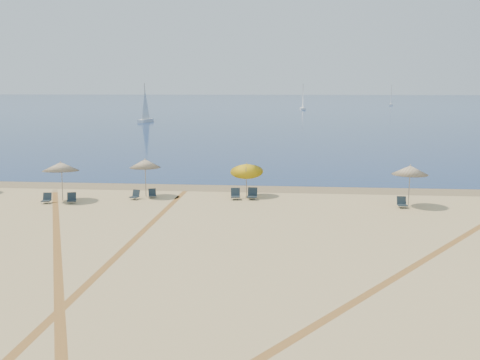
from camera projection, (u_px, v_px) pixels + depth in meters
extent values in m
plane|color=tan|center=(175.00, 349.00, 15.00)|extent=(160.00, 160.00, 0.00)
plane|color=#0C2151|center=(283.00, 102.00, 235.65)|extent=(500.00, 500.00, 0.00)
plane|color=olive|center=(245.00, 188.00, 38.53)|extent=(500.00, 500.00, 0.00)
cylinder|color=gray|center=(62.00, 182.00, 34.24)|extent=(0.05, 0.17, 2.36)
cone|color=#FFEDCE|center=(61.00, 166.00, 34.00)|extent=(2.29, 2.31, 0.67)
sphere|color=gray|center=(61.00, 162.00, 33.95)|extent=(0.08, 0.08, 0.08)
cylinder|color=gray|center=(146.00, 179.00, 35.47)|extent=(0.05, 0.05, 2.37)
cone|color=#FFEDCE|center=(145.00, 163.00, 35.29)|extent=(2.04, 2.04, 0.55)
sphere|color=gray|center=(145.00, 159.00, 35.24)|extent=(0.08, 0.08, 0.08)
cylinder|color=gray|center=(246.00, 182.00, 35.28)|extent=(0.05, 0.71, 2.08)
cone|color=gold|center=(247.00, 168.00, 35.41)|extent=(2.18, 2.25, 1.19)
sphere|color=gray|center=(247.00, 163.00, 35.36)|extent=(0.08, 0.08, 0.08)
cylinder|color=gray|center=(409.00, 187.00, 32.60)|extent=(0.05, 0.05, 2.39)
cone|color=#FFEDCE|center=(410.00, 170.00, 32.42)|extent=(2.17, 2.17, 0.55)
sphere|color=gray|center=(410.00, 165.00, 32.36)|extent=(0.08, 0.08, 0.08)
cube|color=black|center=(46.00, 201.00, 33.52)|extent=(0.59, 0.59, 0.05)
cube|color=black|center=(47.00, 196.00, 33.74)|extent=(0.55, 0.25, 0.47)
cylinder|color=#A5A5AD|center=(42.00, 203.00, 33.34)|extent=(0.02, 0.02, 0.17)
cylinder|color=#A5A5AD|center=(48.00, 203.00, 33.35)|extent=(0.02, 0.02, 0.17)
cube|color=black|center=(72.00, 201.00, 33.52)|extent=(0.69, 0.69, 0.05)
cube|color=black|center=(72.00, 196.00, 33.74)|extent=(0.58, 0.36, 0.48)
cylinder|color=#A5A5AD|center=(67.00, 203.00, 33.29)|extent=(0.02, 0.02, 0.18)
cylinder|color=#A5A5AD|center=(74.00, 202.00, 33.40)|extent=(0.02, 0.02, 0.18)
cube|color=black|center=(134.00, 197.00, 34.68)|extent=(0.63, 0.63, 0.05)
cube|color=black|center=(136.00, 193.00, 34.87)|extent=(0.53, 0.32, 0.45)
cylinder|color=#A5A5AD|center=(131.00, 199.00, 34.59)|extent=(0.02, 0.02, 0.16)
cylinder|color=#A5A5AD|center=(136.00, 199.00, 34.44)|extent=(0.02, 0.02, 0.16)
cube|color=black|center=(153.00, 196.00, 35.15)|extent=(0.62, 0.62, 0.04)
cube|color=black|center=(152.00, 192.00, 35.34)|extent=(0.52, 0.33, 0.43)
cylinder|color=#A5A5AD|center=(149.00, 197.00, 34.94)|extent=(0.02, 0.02, 0.16)
cylinder|color=#A5A5AD|center=(155.00, 197.00, 35.03)|extent=(0.02, 0.02, 0.16)
cube|color=black|center=(235.00, 197.00, 34.65)|extent=(0.66, 0.66, 0.05)
cube|color=black|center=(235.00, 192.00, 34.89)|extent=(0.62, 0.29, 0.53)
cylinder|color=#A5A5AD|center=(231.00, 199.00, 34.45)|extent=(0.03, 0.03, 0.19)
cylinder|color=#A5A5AD|center=(239.00, 199.00, 34.46)|extent=(0.03, 0.03, 0.19)
cube|color=black|center=(252.00, 197.00, 34.64)|extent=(0.63, 0.63, 0.06)
cube|color=black|center=(253.00, 192.00, 34.89)|extent=(0.62, 0.24, 0.55)
cylinder|color=#A5A5AD|center=(248.00, 199.00, 34.47)|extent=(0.03, 0.03, 0.20)
cylinder|color=#A5A5AD|center=(256.00, 199.00, 34.41)|extent=(0.03, 0.03, 0.20)
cube|color=black|center=(402.00, 205.00, 32.26)|extent=(0.57, 0.57, 0.05)
cube|color=black|center=(401.00, 200.00, 32.48)|extent=(0.56, 0.22, 0.49)
cylinder|color=#A5A5AD|center=(399.00, 207.00, 32.09)|extent=(0.02, 0.02, 0.18)
cylinder|color=#A5A5AD|center=(407.00, 207.00, 32.07)|extent=(0.02, 0.02, 0.18)
cube|color=white|center=(146.00, 121.00, 108.58)|extent=(2.08, 5.36, 0.57)
cylinder|color=gray|center=(145.00, 102.00, 107.94)|extent=(0.11, 0.11, 7.60)
cube|color=white|center=(391.00, 105.00, 199.95)|extent=(2.22, 5.23, 0.55)
cylinder|color=gray|center=(391.00, 95.00, 199.33)|extent=(0.11, 0.11, 7.39)
cube|color=white|center=(303.00, 109.00, 164.55)|extent=(1.73, 5.39, 0.58)
cylinder|color=gray|center=(303.00, 96.00, 163.90)|extent=(0.12, 0.12, 7.71)
plane|color=tan|center=(133.00, 241.00, 25.49)|extent=(28.30, 28.30, 0.00)
plane|color=tan|center=(140.00, 234.00, 26.57)|extent=(28.30, 28.30, 0.00)
plane|color=tan|center=(370.00, 293.00, 19.06)|extent=(39.09, 39.09, 0.00)
plane|color=tan|center=(384.00, 284.00, 19.88)|extent=(39.09, 39.09, 0.00)
plane|color=tan|center=(57.00, 250.00, 24.04)|extent=(37.08, 37.08, 0.00)
plane|color=tan|center=(57.00, 243.00, 25.06)|extent=(37.08, 37.08, 0.00)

